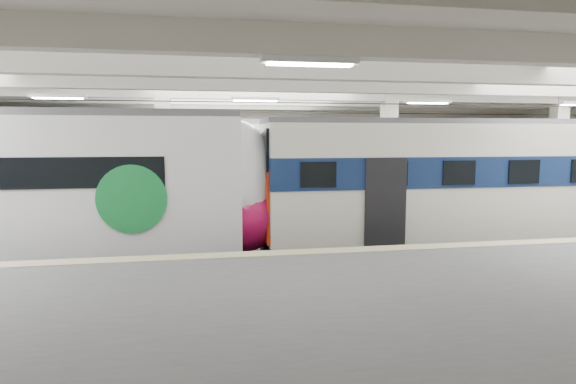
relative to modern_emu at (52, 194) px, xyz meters
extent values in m
cube|color=black|center=(5.76, 0.00, -2.23)|extent=(36.00, 24.00, 0.10)
cube|color=silver|center=(5.76, 0.00, 3.37)|extent=(36.00, 24.00, 0.20)
cube|color=beige|center=(5.76, 10.00, 0.57)|extent=(30.00, 0.10, 5.50)
cube|color=beige|center=(5.76, -10.00, 0.57)|extent=(30.00, 0.10, 5.50)
cube|color=#555557|center=(5.76, -6.50, -1.63)|extent=(30.00, 7.00, 1.10)
cube|color=#C8BF8D|center=(5.76, -3.25, -1.07)|extent=(30.00, 0.50, 0.02)
cube|color=beige|center=(2.76, 3.00, 0.57)|extent=(0.50, 0.50, 5.50)
cube|color=beige|center=(10.76, 3.00, 0.57)|extent=(0.50, 0.50, 5.50)
cube|color=beige|center=(17.76, 3.00, 0.57)|extent=(0.50, 0.50, 5.50)
cube|color=beige|center=(5.76, 0.00, 3.07)|extent=(30.00, 18.00, 0.50)
cube|color=#59544C|center=(5.76, 0.00, -2.10)|extent=(30.00, 1.52, 0.16)
cube|color=#59544C|center=(5.76, 5.50, -2.10)|extent=(30.00, 1.52, 0.16)
cylinder|color=black|center=(5.76, 0.00, 2.52)|extent=(30.00, 0.03, 0.03)
cylinder|color=black|center=(5.76, 5.50, 2.52)|extent=(30.00, 0.03, 0.03)
cube|color=white|center=(5.76, -2.00, 2.74)|extent=(26.00, 8.40, 0.12)
cube|color=white|center=(-1.22, 0.00, 0.19)|extent=(12.47, 2.78, 3.74)
ellipsoid|color=white|center=(5.01, 0.00, 0.19)|extent=(2.21, 2.73, 3.67)
ellipsoid|color=#BC0F4B|center=(5.13, 0.00, -0.64)|extent=(2.34, 2.78, 2.24)
cylinder|color=#198A3D|center=(2.27, -1.42, 0.00)|extent=(1.73, 0.06, 1.73)
cube|color=black|center=(-1.22, 0.00, -1.83)|extent=(12.47, 1.95, 0.70)
cube|color=white|center=(12.09, 0.00, 0.11)|extent=(12.64, 2.77, 3.60)
cube|color=navy|center=(12.09, 0.00, 0.55)|extent=(12.68, 2.83, 0.87)
cube|color=red|center=(5.74, 0.00, -0.39)|extent=(0.08, 2.35, 1.98)
cube|color=black|center=(5.74, 0.00, 1.12)|extent=(0.08, 2.22, 1.29)
cube|color=#4C4C51|center=(12.09, 0.00, 1.99)|extent=(12.64, 2.16, 0.16)
cube|color=black|center=(12.09, 0.00, -1.83)|extent=(12.64, 1.94, 0.70)
cube|color=white|center=(-0.51, 5.50, 0.17)|extent=(13.72, 2.99, 3.71)
cube|color=#198A3D|center=(-0.51, 5.50, 0.66)|extent=(13.76, 3.05, 0.78)
cube|color=#4C4C51|center=(-0.51, 5.50, 2.13)|extent=(13.71, 2.50, 0.16)
cube|color=black|center=(-0.51, 5.50, -1.88)|extent=(13.72, 2.69, 0.60)
camera|label=1|loc=(4.01, -13.77, 1.54)|focal=30.00mm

